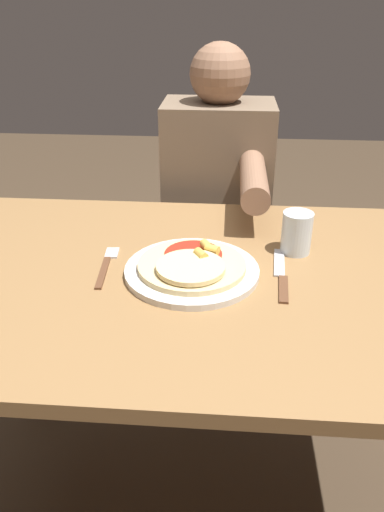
% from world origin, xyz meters
% --- Properties ---
extents(ground_plane, '(8.00, 8.00, 0.00)m').
position_xyz_m(ground_plane, '(0.00, 0.00, 0.00)').
color(ground_plane, '#423323').
extents(dining_table, '(1.22, 0.78, 0.77)m').
position_xyz_m(dining_table, '(0.00, 0.00, 0.65)').
color(dining_table, olive).
rests_on(dining_table, ground_plane).
extents(plate, '(0.28, 0.28, 0.01)m').
position_xyz_m(plate, '(-0.02, 0.00, 0.78)').
color(plate, silver).
rests_on(plate, dining_table).
extents(pizza, '(0.23, 0.23, 0.04)m').
position_xyz_m(pizza, '(-0.02, -0.00, 0.79)').
color(pizza, '#E0C689').
rests_on(pizza, plate).
extents(fork, '(0.03, 0.18, 0.00)m').
position_xyz_m(fork, '(-0.20, 0.02, 0.77)').
color(fork, brown).
rests_on(fork, dining_table).
extents(knife, '(0.03, 0.22, 0.00)m').
position_xyz_m(knife, '(0.17, 0.00, 0.77)').
color(knife, brown).
rests_on(knife, dining_table).
extents(drinking_glass, '(0.07, 0.07, 0.09)m').
position_xyz_m(drinking_glass, '(0.21, 0.12, 0.82)').
color(drinking_glass, silver).
rests_on(drinking_glass, dining_table).
extents(person_diner, '(0.33, 0.52, 1.17)m').
position_xyz_m(person_diner, '(0.02, 0.57, 0.67)').
color(person_diner, '#2D2D38').
rests_on(person_diner, ground_plane).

